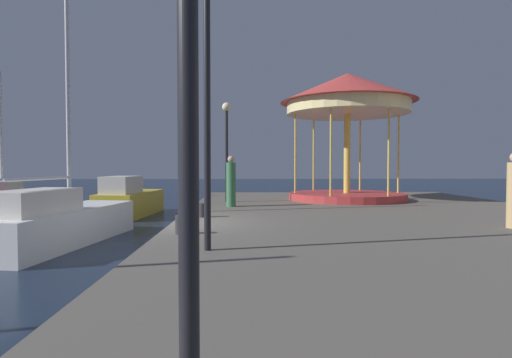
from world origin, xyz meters
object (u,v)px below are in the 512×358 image
sailboat_white (58,222)px  person_far_corner (231,183)px  motorboat_yellow (130,200)px  carousel (347,106)px  lamp_post_mid_promenade (207,66)px  bollard_center (202,210)px  bollard_north (181,225)px  lamp_post_far_end (227,133)px

sailboat_white → person_far_corner: size_ratio=4.35×
motorboat_yellow → sailboat_white: bearing=-90.9°
sailboat_white → carousel: bearing=30.8°
lamp_post_mid_promenade → person_far_corner: lamp_post_mid_promenade is taller
bollard_center → bollard_north: size_ratio=1.00×
sailboat_white → bollard_north: bearing=-36.5°
bollard_center → person_far_corner: person_far_corner is taller
lamp_post_far_end → person_far_corner: (0.24, -1.89, -1.92)m
lamp_post_mid_promenade → bollard_center: (-0.57, 4.62, -2.98)m
sailboat_white → person_far_corner: sailboat_white is taller
carousel → bollard_center: 8.99m
lamp_post_mid_promenade → bollard_north: 3.52m
lamp_post_far_end → person_far_corner: bearing=-82.8°
lamp_post_mid_promenade → lamp_post_far_end: 9.55m
lamp_post_mid_promenade → lamp_post_far_end: (-0.08, 9.54, -0.40)m
sailboat_white → lamp_post_far_end: size_ratio=1.97×
lamp_post_mid_promenade → person_far_corner: 8.00m
lamp_post_mid_promenade → bollard_north: lamp_post_mid_promenade is taller
lamp_post_mid_promenade → lamp_post_far_end: lamp_post_mid_promenade is taller
bollard_center → bollard_north: 2.90m
sailboat_white → lamp_post_far_end: (4.58, 4.92, 2.91)m
lamp_post_mid_promenade → bollard_north: bearing=113.0°
motorboat_yellow → carousel: carousel is taller
motorboat_yellow → person_far_corner: 6.15m
carousel → person_far_corner: (-4.92, -2.79, -3.21)m
carousel → bollard_center: (-5.65, -5.83, -3.86)m
lamp_post_far_end → bollard_north: bearing=-94.8°
carousel → bollard_north: (-5.81, -8.72, -3.86)m
sailboat_white → lamp_post_mid_promenade: sailboat_white is taller
sailboat_white → bollard_center: size_ratio=19.93×
motorboat_yellow → lamp_post_far_end: (4.48, -1.94, 2.88)m
person_far_corner → bollard_north: bearing=-98.6°
motorboat_yellow → carousel: 10.55m
person_far_corner → lamp_post_mid_promenade: bearing=-91.2°
motorboat_yellow → carousel: size_ratio=0.82×
bollard_center → sailboat_white: bearing=179.8°
motorboat_yellow → lamp_post_far_end: size_ratio=1.17×
sailboat_white → bollard_north: 4.90m
lamp_post_far_end → bollard_north: lamp_post_far_end is taller
sailboat_white → bollard_center: 4.10m
sailboat_white → lamp_post_far_end: bearing=47.0°
lamp_post_far_end → sailboat_white: bearing=-133.0°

